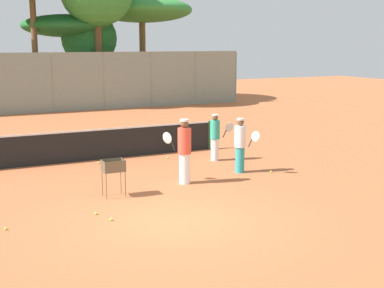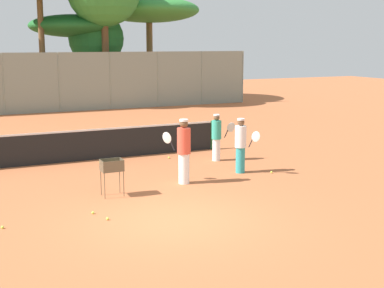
% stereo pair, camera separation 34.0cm
% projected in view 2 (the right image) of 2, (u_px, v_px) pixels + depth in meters
% --- Properties ---
extents(ground_plane, '(80.00, 80.00, 0.00)m').
position_uv_depth(ground_plane, '(172.00, 221.00, 12.06)').
color(ground_plane, '#B26038').
extents(tennis_net, '(9.18, 0.10, 1.07)m').
position_uv_depth(tennis_net, '(93.00, 144.00, 18.20)').
color(tennis_net, '#26592D').
rests_on(tennis_net, ground_plane).
extents(back_fence, '(27.39, 0.08, 3.41)m').
position_uv_depth(back_fence, '(32.00, 83.00, 30.02)').
color(back_fence, gray).
rests_on(back_fence, ground_plane).
extents(tree_1, '(6.85, 6.85, 7.00)m').
position_uv_depth(tree_1, '(149.00, 10.00, 36.34)').
color(tree_1, brown).
rests_on(tree_1, ground_plane).
extents(tree_4, '(3.54, 3.54, 5.99)m').
position_uv_depth(tree_4, '(96.00, 39.00, 34.44)').
color(tree_4, brown).
rests_on(tree_4, ground_plane).
extents(tree_5, '(5.80, 5.80, 5.73)m').
position_uv_depth(tree_5, '(75.00, 26.00, 34.36)').
color(tree_5, brown).
rests_on(tree_5, ground_plane).
extents(player_white_outfit, '(0.53, 0.83, 1.69)m').
position_uv_depth(player_white_outfit, '(241.00, 145.00, 16.34)').
color(player_white_outfit, teal).
rests_on(player_white_outfit, ground_plane).
extents(player_red_cap, '(0.87, 0.33, 1.59)m').
position_uv_depth(player_red_cap, '(217.00, 137.00, 18.04)').
color(player_red_cap, white).
rests_on(player_red_cap, ground_plane).
extents(player_yellow_shirt, '(0.66, 0.80, 1.85)m').
position_uv_depth(player_yellow_shirt, '(184.00, 150.00, 15.08)').
color(player_yellow_shirt, white).
rests_on(player_yellow_shirt, ground_plane).
extents(ball_cart, '(0.56, 0.41, 0.97)m').
position_uv_depth(ball_cart, '(113.00, 168.00, 13.90)').
color(ball_cart, brown).
rests_on(ball_cart, ground_plane).
extents(tennis_ball_0, '(0.07, 0.07, 0.07)m').
position_uv_depth(tennis_ball_0, '(271.00, 172.00, 16.43)').
color(tennis_ball_0, '#D1E54C').
rests_on(tennis_ball_0, ground_plane).
extents(tennis_ball_1, '(0.07, 0.07, 0.07)m').
position_uv_depth(tennis_ball_1, '(108.00, 219.00, 12.09)').
color(tennis_ball_1, '#D1E54C').
rests_on(tennis_ball_1, ground_plane).
extents(tennis_ball_2, '(0.07, 0.07, 0.07)m').
position_uv_depth(tennis_ball_2, '(100.00, 162.00, 17.80)').
color(tennis_ball_2, '#D1E54C').
rests_on(tennis_ball_2, ground_plane).
extents(tennis_ball_3, '(0.07, 0.07, 0.07)m').
position_uv_depth(tennis_ball_3, '(93.00, 213.00, 12.51)').
color(tennis_ball_3, '#D1E54C').
rests_on(tennis_ball_3, ground_plane).
extents(tennis_ball_4, '(0.07, 0.07, 0.07)m').
position_uv_depth(tennis_ball_4, '(2.00, 227.00, 11.53)').
color(tennis_ball_4, '#D1E54C').
rests_on(tennis_ball_4, ground_plane).
extents(tennis_ball_5, '(0.07, 0.07, 0.07)m').
position_uv_depth(tennis_ball_5, '(169.00, 158.00, 18.50)').
color(tennis_ball_5, '#D1E54C').
rests_on(tennis_ball_5, ground_plane).
extents(parked_car, '(4.20, 1.70, 1.60)m').
position_uv_depth(parked_car, '(68.00, 93.00, 35.65)').
color(parked_car, '#232328').
rests_on(parked_car, ground_plane).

